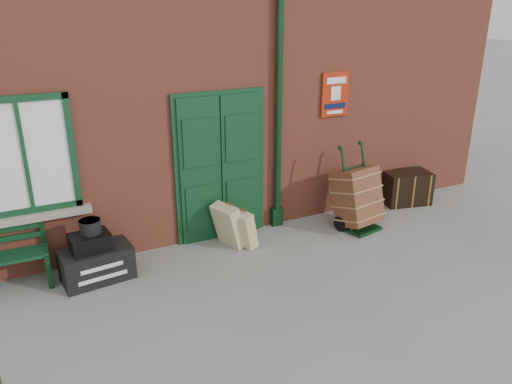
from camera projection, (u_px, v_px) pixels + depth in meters
ground at (285, 274)px, 6.71m from camera, size 80.00×80.00×0.00m
station_building at (190, 78)px, 8.86m from camera, size 10.30×4.30×4.36m
houdini_trunk at (97, 264)px, 6.51m from camera, size 0.94×0.58×0.44m
strongbox at (90, 242)px, 6.37m from camera, size 0.53×0.41×0.22m
hatbox at (90, 226)px, 6.34m from camera, size 0.29×0.29×0.18m
suitcase_back at (229, 225)px, 7.36m from camera, size 0.47×0.55×0.67m
suitcase_front at (243, 229)px, 7.37m from camera, size 0.39×0.48×0.58m
porter_trolley at (357, 197)px, 7.93m from camera, size 0.76×0.80×1.33m
dark_trunk at (406, 187)px, 8.99m from camera, size 0.91×0.70×0.58m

